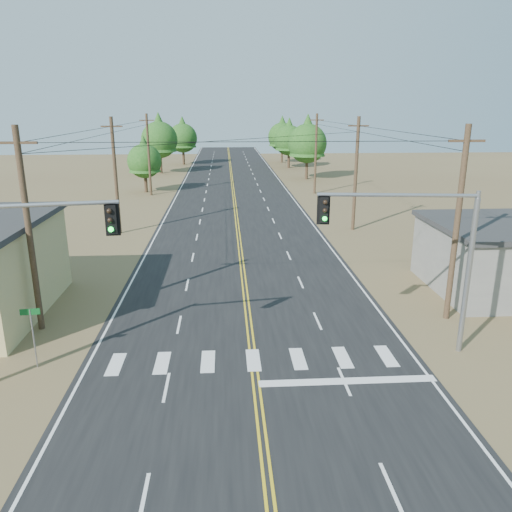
{
  "coord_description": "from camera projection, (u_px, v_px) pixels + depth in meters",
  "views": [
    {
      "loc": [
        -1.13,
        -11.76,
        10.76
      ],
      "look_at": [
        0.4,
        12.43,
        3.5
      ],
      "focal_mm": 35.0,
      "sensor_mm": 36.0,
      "label": 1
    }
  ],
  "objects": [
    {
      "name": "tree_left_near",
      "position": [
        144.0,
        158.0,
        64.43
      ],
      "size": [
        4.4,
        4.4,
        7.34
      ],
      "color": "#3F2D1E",
      "rests_on": "ground"
    },
    {
      "name": "street_sign",
      "position": [
        32.0,
        329.0,
        20.97
      ],
      "size": [
        0.8,
        0.11,
        2.71
      ],
      "rotation": [
        0.0,
        0.0,
        0.09
      ],
      "color": "gray",
      "rests_on": "ground"
    },
    {
      "name": "utility_pole_right_far",
      "position": [
        316.0,
        153.0,
        63.28
      ],
      "size": [
        1.8,
        0.3,
        10.0
      ],
      "color": "#4C3826",
      "rests_on": "ground"
    },
    {
      "name": "utility_pole_right_near",
      "position": [
        457.0,
        224.0,
        25.04
      ],
      "size": [
        1.8,
        0.3,
        10.0
      ],
      "color": "#4C3826",
      "rests_on": "ground"
    },
    {
      "name": "tree_left_mid",
      "position": [
        159.0,
        136.0,
        82.74
      ],
      "size": [
        6.02,
        6.02,
        10.03
      ],
      "color": "#3F2D1E",
      "rests_on": "ground"
    },
    {
      "name": "tree_right_mid",
      "position": [
        289.0,
        137.0,
        90.21
      ],
      "size": [
        5.4,
        5.4,
        9.0
      ],
      "color": "#3F2D1E",
      "rests_on": "ground"
    },
    {
      "name": "utility_pole_right_mid",
      "position": [
        356.0,
        173.0,
        44.16
      ],
      "size": [
        1.8,
        0.3,
        10.0
      ],
      "color": "#4C3826",
      "rests_on": "ground"
    },
    {
      "name": "utility_pole_left_near",
      "position": [
        29.0,
        230.0,
        23.77
      ],
      "size": [
        1.8,
        0.3,
        10.0
      ],
      "color": "#4C3826",
      "rests_on": "ground"
    },
    {
      "name": "tree_right_far",
      "position": [
        282.0,
        134.0,
        98.82
      ],
      "size": [
        5.53,
        5.53,
        9.22
      ],
      "color": "#3F2D1E",
      "rests_on": "ground"
    },
    {
      "name": "utility_pole_left_mid",
      "position": [
        116.0,
        175.0,
        42.89
      ],
      "size": [
        1.8,
        0.3,
        10.0
      ],
      "color": "#4C3826",
      "rests_on": "ground"
    },
    {
      "name": "tree_right_near",
      "position": [
        307.0,
        139.0,
        75.78
      ],
      "size": [
        5.91,
        5.91,
        9.85
      ],
      "color": "#3F2D1E",
      "rests_on": "ground"
    },
    {
      "name": "signal_mast_right",
      "position": [
        425.0,
        244.0,
        21.6
      ],
      "size": [
        6.82,
        1.02,
        7.39
      ],
      "rotation": [
        0.0,
        0.0,
        -0.11
      ],
      "color": "gray",
      "rests_on": "ground"
    },
    {
      "name": "ground",
      "position": [
        269.0,
        495.0,
        14.4
      ],
      "size": [
        220.0,
        220.0,
        0.0
      ],
      "primitive_type": "plane",
      "color": "olive",
      "rests_on": "ground"
    },
    {
      "name": "tree_left_far",
      "position": [
        183.0,
        135.0,
        95.46
      ],
      "size": [
        5.5,
        5.5,
        9.17
      ],
      "color": "#3F2D1E",
      "rests_on": "ground"
    },
    {
      "name": "signal_mast_left",
      "position": [
        10.0,
        264.0,
        18.86
      ],
      "size": [
        5.94,
        1.16,
        7.48
      ],
      "rotation": [
        0.0,
        0.0,
        0.15
      ],
      "color": "gray",
      "rests_on": "ground"
    },
    {
      "name": "utility_pole_left_far",
      "position": [
        149.0,
        154.0,
        62.02
      ],
      "size": [
        1.8,
        0.3,
        10.0
      ],
      "color": "#4C3826",
      "rests_on": "ground"
    },
    {
      "name": "road",
      "position": [
        239.0,
        237.0,
        43.08
      ],
      "size": [
        15.0,
        200.0,
        0.02
      ],
      "primitive_type": "cube",
      "color": "black",
      "rests_on": "ground"
    }
  ]
}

